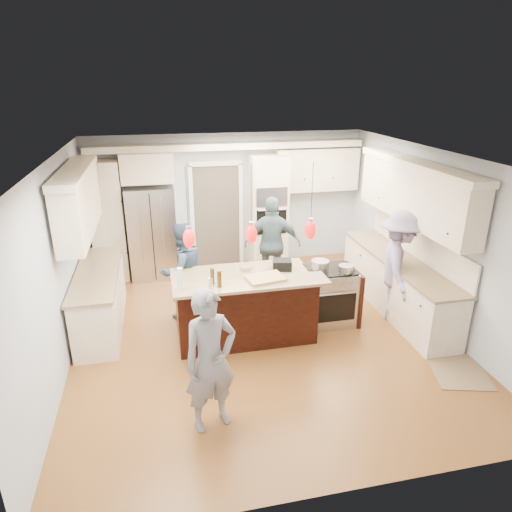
{
  "coord_description": "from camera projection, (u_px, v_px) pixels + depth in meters",
  "views": [
    {
      "loc": [
        -1.38,
        -5.98,
        3.67
      ],
      "look_at": [
        0.0,
        0.35,
        1.15
      ],
      "focal_mm": 32.0,
      "sensor_mm": 36.0,
      "label": 1
    }
  ],
  "objects": [
    {
      "name": "beer_bottle_c",
      "position": [
        212.0,
        276.0,
        6.05
      ],
      "size": [
        0.06,
        0.06,
        0.22
      ],
      "primitive_type": "cylinder",
      "rotation": [
        0.0,
        0.0,
        0.22
      ],
      "color": "#41290B",
      "rests_on": "kitchen_island"
    },
    {
      "name": "beer_bottle_b",
      "position": [
        219.0,
        279.0,
        5.95
      ],
      "size": [
        0.06,
        0.06,
        0.24
      ],
      "primitive_type": "cylinder",
      "rotation": [
        0.0,
        0.0,
        0.02
      ],
      "color": "#41290B",
      "rests_on": "kitchen_island"
    },
    {
      "name": "drink_can",
      "position": [
        211.0,
        282.0,
        5.99
      ],
      "size": [
        0.06,
        0.06,
        0.11
      ],
      "primitive_type": "cylinder",
      "rotation": [
        0.0,
        0.0,
        0.01
      ],
      "color": "#B7B7BC",
      "rests_on": "kitchen_island"
    },
    {
      "name": "person_far_right",
      "position": [
        272.0,
        244.0,
        8.27
      ],
      "size": [
        1.09,
        0.64,
        1.75
      ],
      "primitive_type": "imported",
      "rotation": [
        0.0,
        0.0,
        2.92
      ],
      "color": "#4C666A",
      "rests_on": "ground"
    },
    {
      "name": "island_range",
      "position": [
        330.0,
        295.0,
        7.25
      ],
      "size": [
        0.82,
        0.71,
        0.92
      ],
      "color": "#B7B7BC",
      "rests_on": "ground"
    },
    {
      "name": "kitchen_island",
      "position": [
        244.0,
        305.0,
        6.89
      ],
      "size": [
        2.1,
        1.46,
        1.12
      ],
      "color": "black",
      "rests_on": "ground"
    },
    {
      "name": "back_upper_cabinets",
      "position": [
        192.0,
        190.0,
        8.81
      ],
      "size": [
        5.3,
        0.61,
        2.54
      ],
      "color": "#F4E3C6",
      "rests_on": "ground"
    },
    {
      "name": "beer_bottle_a",
      "position": [
        212.0,
        276.0,
        6.04
      ],
      "size": [
        0.07,
        0.07,
        0.22
      ],
      "primitive_type": "cylinder",
      "rotation": [
        0.0,
        0.0,
        0.37
      ],
      "color": "#41290B",
      "rests_on": "kitchen_island"
    },
    {
      "name": "right_counter_run",
      "position": [
        403.0,
        251.0,
        7.43
      ],
      "size": [
        0.64,
        3.1,
        2.51
      ],
      "color": "#F4E3C6",
      "rests_on": "ground"
    },
    {
      "name": "pendant_lights",
      "position": [
        251.0,
        234.0,
        5.88
      ],
      "size": [
        1.75,
        0.15,
        1.03
      ],
      "color": "black",
      "rests_on": "ground"
    },
    {
      "name": "left_cabinets",
      "position": [
        92.0,
        264.0,
        6.91
      ],
      "size": [
        0.64,
        2.3,
        2.51
      ],
      "color": "#F4E3C6",
      "rests_on": "ground"
    },
    {
      "name": "pot_small",
      "position": [
        346.0,
        269.0,
        6.94
      ],
      "size": [
        0.22,
        0.22,
        0.11
      ],
      "primitive_type": "cylinder",
      "color": "#B7B7BC",
      "rests_on": "island_range"
    },
    {
      "name": "oven_column",
      "position": [
        268.0,
        212.0,
        9.21
      ],
      "size": [
        0.72,
        0.69,
        2.3
      ],
      "color": "#F4E3C6",
      "rests_on": "ground"
    },
    {
      "name": "person_far_left",
      "position": [
        182.0,
        271.0,
        7.31
      ],
      "size": [
        0.96,
        0.89,
        1.59
      ],
      "primitive_type": "imported",
      "rotation": [
        0.0,
        0.0,
        3.61
      ],
      "color": "#2F445C",
      "rests_on": "ground"
    },
    {
      "name": "cutting_board",
      "position": [
        265.0,
        278.0,
        6.2
      ],
      "size": [
        0.56,
        0.44,
        0.04
      ],
      "primitive_type": "cube",
      "rotation": [
        0.0,
        0.0,
        0.18
      ],
      "color": "tan",
      "rests_on": "kitchen_island"
    },
    {
      "name": "person_bar_end",
      "position": [
        211.0,
        361.0,
        4.91
      ],
      "size": [
        0.7,
        0.57,
        1.67
      ],
      "primitive_type": "imported",
      "rotation": [
        0.0,
        0.0,
        0.32
      ],
      "color": "slate",
      "rests_on": "ground"
    },
    {
      "name": "floor_rug",
      "position": [
        456.0,
        367.0,
        6.21
      ],
      "size": [
        0.94,
        1.16,
        0.01
      ],
      "primitive_type": "cube",
      "rotation": [
        0.0,
        0.0,
        -0.27
      ],
      "color": "olive",
      "rests_on": "ground"
    },
    {
      "name": "ground_plane",
      "position": [
        261.0,
        333.0,
        7.05
      ],
      "size": [
        6.0,
        6.0,
        0.0
      ],
      "primitive_type": "plane",
      "color": "#935F28",
      "rests_on": "ground"
    },
    {
      "name": "water_bottle",
      "position": [
        180.0,
        280.0,
        5.83
      ],
      "size": [
        0.08,
        0.08,
        0.31
      ],
      "primitive_type": "cylinder",
      "rotation": [
        0.0,
        0.0,
        -0.14
      ],
      "color": "silver",
      "rests_on": "kitchen_island"
    },
    {
      "name": "person_range_side",
      "position": [
        398.0,
        266.0,
        7.22
      ],
      "size": [
        1.02,
        1.32,
        1.8
      ],
      "primitive_type": "imported",
      "rotation": [
        0.0,
        0.0,
        1.23
      ],
      "color": "gray",
      "rests_on": "ground"
    },
    {
      "name": "pot_large",
      "position": [
        320.0,
        265.0,
        7.0
      ],
      "size": [
        0.27,
        0.27,
        0.16
      ],
      "primitive_type": "cylinder",
      "color": "#B7B7BC",
      "rests_on": "island_range"
    },
    {
      "name": "refrigerator",
      "position": [
        153.0,
        232.0,
        8.82
      ],
      "size": [
        0.9,
        0.7,
        1.8
      ],
      "primitive_type": "cube",
      "color": "#B7B7BC",
      "rests_on": "ground"
    },
    {
      "name": "room_shell",
      "position": [
        261.0,
        220.0,
        6.39
      ],
      "size": [
        5.54,
        6.04,
        2.72
      ],
      "color": "#B2BCC6",
      "rests_on": "ground"
    }
  ]
}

